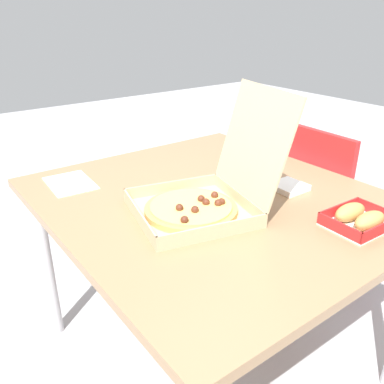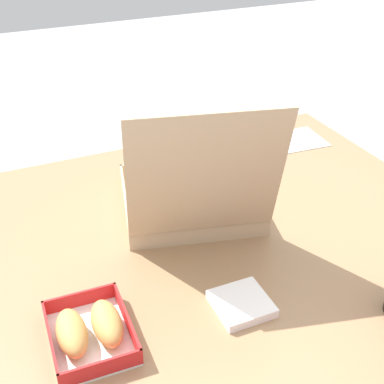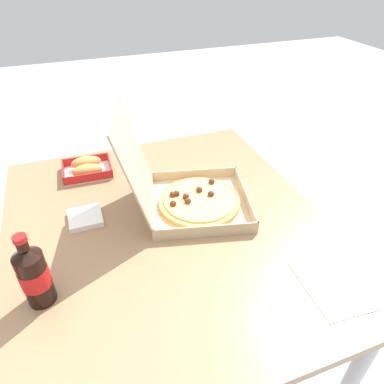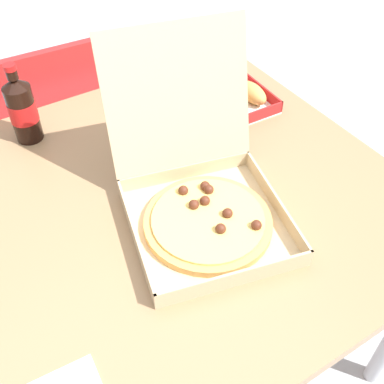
% 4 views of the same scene
% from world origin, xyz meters
% --- Properties ---
extents(dining_table, '(1.17, 1.05, 0.72)m').
position_xyz_m(dining_table, '(0.00, 0.00, 0.65)').
color(dining_table, '#997551').
rests_on(dining_table, ground_plane).
extents(pizza_box_open, '(0.43, 0.50, 0.37)m').
position_xyz_m(pizza_box_open, '(0.07, -0.10, 0.77)').
color(pizza_box_open, tan).
rests_on(pizza_box_open, dining_table).
extents(bread_side_box, '(0.16, 0.20, 0.06)m').
position_xyz_m(bread_side_box, '(0.41, 0.21, 0.75)').
color(bread_side_box, white).
rests_on(bread_side_box, dining_table).
extents(paper_menu, '(0.22, 0.16, 0.00)m').
position_xyz_m(paper_menu, '(-0.40, -0.35, 0.72)').
color(paper_menu, white).
rests_on(paper_menu, dining_table).
extents(napkin_pile, '(0.11, 0.11, 0.02)m').
position_xyz_m(napkin_pile, '(0.11, 0.25, 0.73)').
color(napkin_pile, white).
rests_on(napkin_pile, dining_table).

